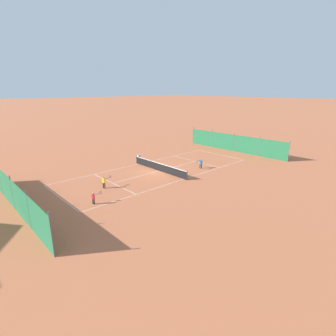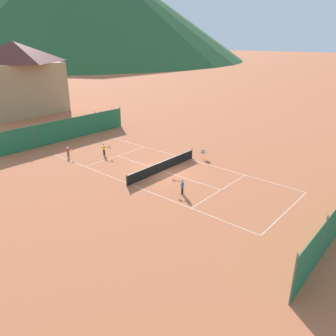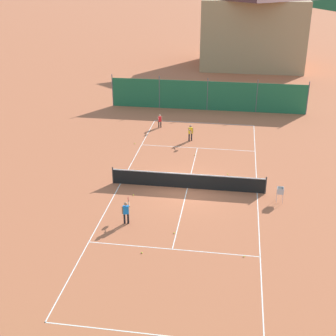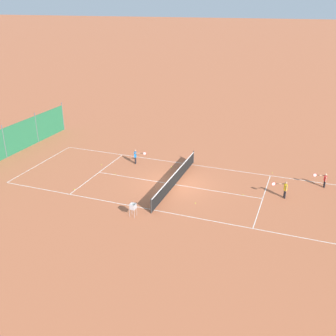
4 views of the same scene
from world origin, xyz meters
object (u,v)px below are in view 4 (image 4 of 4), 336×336
tennis_ball_by_net_left (102,165)px  tennis_ball_alley_left (243,195)px  player_near_baseline (136,155)px  tennis_ball_far_corner (171,167)px  player_far_service (285,188)px  tennis_ball_mid_court (74,189)px  tennis_ball_alley_right (272,173)px  tennis_ball_near_corner (115,174)px  tennis_ball_by_net_right (195,203)px  tennis_net (175,178)px  player_near_service (324,179)px  ball_hopper (133,207)px

tennis_ball_by_net_left → tennis_ball_alley_left: bearing=83.7°
player_near_baseline → tennis_ball_far_corner: (-0.30, 3.02, -0.69)m
player_far_service → tennis_ball_mid_court: (4.02, -14.23, -0.68)m
tennis_ball_alley_right → tennis_ball_by_net_left: size_ratio=1.00×
player_near_baseline → tennis_ball_near_corner: size_ratio=18.89×
player_near_baseline → tennis_ball_near_corner: player_near_baseline is taller
tennis_ball_far_corner → tennis_ball_near_corner: bearing=-51.6°
tennis_ball_alley_right → tennis_ball_far_corner: (1.64, -7.87, 0.00)m
player_near_baseline → tennis_ball_alley_left: player_near_baseline is taller
tennis_ball_mid_court → tennis_ball_by_net_right: (-1.07, 8.77, 0.00)m
tennis_net → player_near_baseline: (-2.68, -4.41, 0.23)m
tennis_ball_alley_left → tennis_ball_far_corner: same height
player_far_service → tennis_ball_by_net_right: size_ratio=18.60×
tennis_ball_near_corner → player_near_service: bearing=102.2°
tennis_net → tennis_ball_mid_court: 7.34m
ball_hopper → player_near_service: bearing=128.0°
player_near_service → tennis_ball_by_net_left: player_near_service is taller
tennis_ball_by_net_left → tennis_ball_near_corner: (1.26, 1.91, 0.00)m
tennis_ball_alley_right → ball_hopper: size_ratio=0.07×
tennis_net → tennis_ball_far_corner: tennis_net is taller
tennis_net → tennis_ball_by_net_right: size_ratio=139.09×
player_near_baseline → tennis_ball_by_net_right: bearing=53.2°
tennis_ball_alley_right → tennis_ball_alley_left: same height
tennis_ball_by_net_left → tennis_ball_alley_right: bearing=103.7°
tennis_ball_alley_right → tennis_ball_alley_left: size_ratio=1.00×
tennis_ball_near_corner → tennis_net: bearing=88.9°
tennis_ball_alley_right → tennis_ball_far_corner: 8.04m
tennis_ball_alley_left → tennis_ball_by_net_right: (2.34, -2.77, 0.00)m
tennis_ball_alley_right → tennis_ball_mid_court: bearing=-58.4°
tennis_net → player_near_service: bearing=108.3°
tennis_net → tennis_ball_mid_court: size_ratio=139.09×
player_near_service → tennis_ball_alley_left: player_near_service is taller
tennis_ball_mid_court → tennis_ball_near_corner: (-3.47, 1.48, 0.00)m
tennis_ball_alley_left → ball_hopper: bearing=-47.9°
player_near_service → tennis_ball_alley_right: size_ratio=16.44×
player_near_baseline → tennis_ball_mid_court: player_near_baseline is taller
tennis_net → tennis_ball_by_net_left: bearing=-101.1°
tennis_ball_mid_court → player_near_baseline: bearing=160.9°
tennis_ball_alley_right → tennis_ball_alley_left: bearing=-17.5°
tennis_ball_alley_left → player_near_baseline: bearing=-105.6°
tennis_net → tennis_ball_by_net_left: tennis_net is taller
tennis_ball_alley_left → tennis_ball_far_corner: size_ratio=1.00×
player_near_baseline → tennis_ball_alley_right: bearing=100.1°
ball_hopper → tennis_ball_near_corner: bearing=-142.7°
player_far_service → tennis_ball_by_net_right: bearing=-61.6°
tennis_net → ball_hopper: (5.32, -0.90, 0.16)m
player_near_service → tennis_ball_far_corner: player_near_service is taller
tennis_ball_near_corner → player_near_baseline: bearing=166.6°
tennis_ball_by_net_left → player_near_service: bearing=96.7°
player_near_service → tennis_ball_by_net_left: 17.33m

